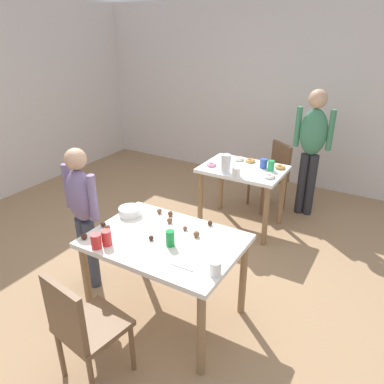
% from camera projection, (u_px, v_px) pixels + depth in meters
% --- Properties ---
extents(ground_plane, '(6.40, 6.40, 0.00)m').
position_uv_depth(ground_plane, '(168.00, 293.00, 3.36)').
color(ground_plane, '#9E7A56').
extents(wall_back, '(6.40, 0.10, 2.60)m').
position_uv_depth(wall_back, '(288.00, 96.00, 5.34)').
color(wall_back, silver).
rests_on(wall_back, ground_plane).
extents(dining_table_near, '(1.16, 0.83, 0.75)m').
position_uv_depth(dining_table_near, '(165.00, 250.00, 2.85)').
color(dining_table_near, silver).
rests_on(dining_table_near, ground_plane).
extents(dining_table_far, '(0.93, 0.68, 0.75)m').
position_uv_depth(dining_table_far, '(243.00, 178.00, 4.27)').
color(dining_table_far, white).
rests_on(dining_table_far, ground_plane).
extents(chair_near_table, '(0.45, 0.45, 0.87)m').
position_uv_depth(chair_near_table, '(82.00, 325.00, 2.34)').
color(chair_near_table, brown).
rests_on(chair_near_table, ground_plane).
extents(chair_far_table, '(0.56, 0.56, 0.87)m').
position_uv_depth(chair_far_table, '(273.00, 172.00, 4.79)').
color(chair_far_table, brown).
rests_on(chair_far_table, ground_plane).
extents(person_girl_near, '(0.45, 0.26, 1.34)m').
position_uv_depth(person_girl_near, '(82.00, 209.00, 3.19)').
color(person_girl_near, '#383D4C').
rests_on(person_girl_near, ground_plane).
extents(person_adult_far, '(0.45, 0.22, 1.58)m').
position_uv_depth(person_adult_far, '(312.00, 142.00, 4.42)').
color(person_adult_far, '#28282D').
rests_on(person_adult_far, ground_plane).
extents(mixing_bowl, '(0.19, 0.19, 0.07)m').
position_uv_depth(mixing_bowl, '(130.00, 211.00, 3.15)').
color(mixing_bowl, white).
rests_on(mixing_bowl, dining_table_near).
extents(soda_can, '(0.07, 0.07, 0.12)m').
position_uv_depth(soda_can, '(170.00, 238.00, 2.70)').
color(soda_can, '#198438').
rests_on(soda_can, dining_table_near).
extents(fork_near, '(0.17, 0.02, 0.01)m').
position_uv_depth(fork_near, '(182.00, 267.00, 2.47)').
color(fork_near, silver).
rests_on(fork_near, dining_table_near).
extents(cup_near_0, '(0.08, 0.08, 0.10)m').
position_uv_depth(cup_near_0, '(215.00, 268.00, 2.39)').
color(cup_near_0, white).
rests_on(cup_near_0, dining_table_near).
extents(cup_near_1, '(0.08, 0.08, 0.11)m').
position_uv_depth(cup_near_1, '(96.00, 241.00, 2.67)').
color(cup_near_1, red).
rests_on(cup_near_1, dining_table_near).
extents(cup_near_2, '(0.07, 0.07, 0.12)m').
position_uv_depth(cup_near_2, '(107.00, 238.00, 2.71)').
color(cup_near_2, red).
rests_on(cup_near_2, dining_table_near).
extents(cake_ball_0, '(0.04, 0.04, 0.04)m').
position_uv_depth(cake_ball_0, '(103.00, 224.00, 2.97)').
color(cake_ball_0, '#3D2319').
rests_on(cake_ball_0, dining_table_near).
extents(cake_ball_1, '(0.05, 0.05, 0.05)m').
position_uv_depth(cake_ball_1, '(108.00, 235.00, 2.81)').
color(cake_ball_1, '#3D2319').
rests_on(cake_ball_1, dining_table_near).
extents(cake_ball_2, '(0.04, 0.04, 0.04)m').
position_uv_depth(cake_ball_2, '(170.00, 214.00, 3.14)').
color(cake_ball_2, brown).
rests_on(cake_ball_2, dining_table_near).
extents(cake_ball_3, '(0.04, 0.04, 0.04)m').
position_uv_depth(cake_ball_3, '(210.00, 223.00, 2.99)').
color(cake_ball_3, '#3D2319').
rests_on(cake_ball_3, dining_table_near).
extents(cake_ball_4, '(0.04, 0.04, 0.04)m').
position_uv_depth(cake_ball_4, '(185.00, 228.00, 2.92)').
color(cake_ball_4, brown).
rests_on(cake_ball_4, dining_table_near).
extents(cake_ball_5, '(0.05, 0.05, 0.05)m').
position_uv_depth(cake_ball_5, '(170.00, 220.00, 3.03)').
color(cake_ball_5, brown).
rests_on(cake_ball_5, dining_table_near).
extents(cake_ball_6, '(0.05, 0.05, 0.05)m').
position_uv_depth(cake_ball_6, '(84.00, 236.00, 2.79)').
color(cake_ball_6, '#3D2319').
rests_on(cake_ball_6, dining_table_near).
extents(cake_ball_7, '(0.04, 0.04, 0.04)m').
position_uv_depth(cake_ball_7, '(159.00, 211.00, 3.18)').
color(cake_ball_7, brown).
rests_on(cake_ball_7, dining_table_near).
extents(cake_ball_8, '(0.05, 0.05, 0.05)m').
position_uv_depth(cake_ball_8, '(196.00, 234.00, 2.82)').
color(cake_ball_8, brown).
rests_on(cake_ball_8, dining_table_near).
extents(cake_ball_9, '(0.04, 0.04, 0.04)m').
position_uv_depth(cake_ball_9, '(108.00, 227.00, 2.93)').
color(cake_ball_9, brown).
rests_on(cake_ball_9, dining_table_near).
extents(cake_ball_10, '(0.04, 0.04, 0.04)m').
position_uv_depth(cake_ball_10, '(151.00, 238.00, 2.78)').
color(cake_ball_10, '#3D2319').
rests_on(cake_ball_10, dining_table_near).
extents(pitcher_far, '(0.11, 0.11, 0.21)m').
position_uv_depth(pitcher_far, '(226.00, 164.00, 4.02)').
color(pitcher_far, white).
rests_on(pitcher_far, dining_table_far).
extents(cup_far_0, '(0.08, 0.08, 0.11)m').
position_uv_depth(cup_far_0, '(264.00, 164.00, 4.18)').
color(cup_far_0, '#3351B2').
rests_on(cup_far_0, dining_table_far).
extents(cup_far_1, '(0.07, 0.07, 0.12)m').
position_uv_depth(cup_far_1, '(271.00, 166.00, 4.11)').
color(cup_far_1, green).
rests_on(cup_far_1, dining_table_far).
extents(cup_far_2, '(0.09, 0.09, 0.10)m').
position_uv_depth(cup_far_2, '(236.00, 172.00, 3.95)').
color(cup_far_2, white).
rests_on(cup_far_2, dining_table_far).
extents(donut_far_0, '(0.12, 0.12, 0.03)m').
position_uv_depth(donut_far_0, '(250.00, 161.00, 4.38)').
color(donut_far_0, gold).
rests_on(donut_far_0, dining_table_far).
extents(donut_far_1, '(0.12, 0.12, 0.03)m').
position_uv_depth(donut_far_1, '(280.00, 167.00, 4.18)').
color(donut_far_1, gold).
rests_on(donut_far_1, dining_table_far).
extents(donut_far_2, '(0.12, 0.12, 0.04)m').
position_uv_depth(donut_far_2, '(239.00, 159.00, 4.43)').
color(donut_far_2, white).
rests_on(donut_far_2, dining_table_far).
extents(donut_far_3, '(0.11, 0.11, 0.03)m').
position_uv_depth(donut_far_3, '(212.00, 165.00, 4.25)').
color(donut_far_3, pink).
rests_on(donut_far_3, dining_table_far).
extents(donut_far_4, '(0.12, 0.12, 0.04)m').
position_uv_depth(donut_far_4, '(270.00, 176.00, 3.92)').
color(donut_far_4, white).
rests_on(donut_far_4, dining_table_far).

